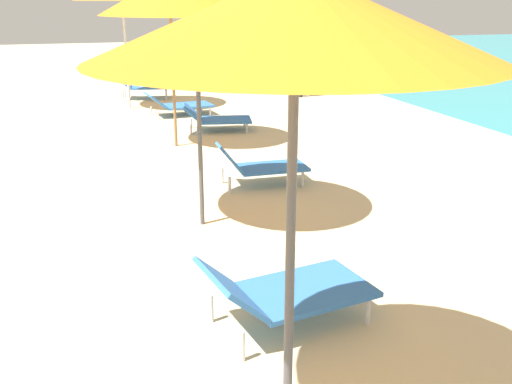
{
  "coord_description": "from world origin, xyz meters",
  "views": [
    {
      "loc": [
        -0.9,
        5.04,
        2.46
      ],
      "look_at": [
        0.49,
        9.64,
        0.83
      ],
      "focal_mm": 40.42,
      "sensor_mm": 36.0,
      "label": 1
    }
  ],
  "objects_px": {
    "lounger_farthest_shoreside": "(143,86)",
    "person_walking_far": "(300,59)",
    "lounger_farthest_inland": "(178,104)",
    "umbrella_third": "(295,17)",
    "lounger_third_shoreside": "(285,290)",
    "lounger_fourth_shoreside": "(260,165)",
    "lounger_fifth_shoreside": "(216,118)"
  },
  "relations": [
    {
      "from": "lounger_farthest_shoreside",
      "to": "person_walking_far",
      "type": "height_order",
      "value": "person_walking_far"
    },
    {
      "from": "lounger_farthest_inland",
      "to": "umbrella_third",
      "type": "bearing_deg",
      "value": -103.29
    },
    {
      "from": "lounger_third_shoreside",
      "to": "person_walking_far",
      "type": "xyz_separation_m",
      "value": [
        4.09,
        10.32,
        0.65
      ]
    },
    {
      "from": "person_walking_far",
      "to": "lounger_fourth_shoreside",
      "type": "bearing_deg",
      "value": -113.85
    },
    {
      "from": "lounger_third_shoreside",
      "to": "lounger_fourth_shoreside",
      "type": "bearing_deg",
      "value": 66.35
    },
    {
      "from": "lounger_third_shoreside",
      "to": "person_walking_far",
      "type": "bearing_deg",
      "value": 58.83
    },
    {
      "from": "lounger_third_shoreside",
      "to": "lounger_farthest_shoreside",
      "type": "xyz_separation_m",
      "value": [
        0.15,
        11.18,
        0.03
      ]
    },
    {
      "from": "lounger_fifth_shoreside",
      "to": "lounger_third_shoreside",
      "type": "bearing_deg",
      "value": -87.45
    },
    {
      "from": "lounger_farthest_shoreside",
      "to": "lounger_farthest_inland",
      "type": "bearing_deg",
      "value": -69.81
    },
    {
      "from": "umbrella_third",
      "to": "lounger_third_shoreside",
      "type": "distance_m",
      "value": 2.47
    },
    {
      "from": "lounger_fifth_shoreside",
      "to": "person_walking_far",
      "type": "bearing_deg",
      "value": 59.21
    },
    {
      "from": "lounger_third_shoreside",
      "to": "lounger_fifth_shoreside",
      "type": "bearing_deg",
      "value": 71.63
    },
    {
      "from": "lounger_fifth_shoreside",
      "to": "lounger_farthest_shoreside",
      "type": "height_order",
      "value": "lounger_farthest_shoreside"
    },
    {
      "from": "umbrella_third",
      "to": "lounger_farthest_inland",
      "type": "bearing_deg",
      "value": 83.87
    },
    {
      "from": "lounger_fourth_shoreside",
      "to": "lounger_farthest_inland",
      "type": "relative_size",
      "value": 0.82
    },
    {
      "from": "lounger_fourth_shoreside",
      "to": "lounger_fifth_shoreside",
      "type": "height_order",
      "value": "lounger_fourth_shoreside"
    },
    {
      "from": "lounger_farthest_inland",
      "to": "lounger_fourth_shoreside",
      "type": "bearing_deg",
      "value": -94.66
    },
    {
      "from": "lounger_farthest_shoreside",
      "to": "lounger_farthest_inland",
      "type": "height_order",
      "value": "lounger_farthest_shoreside"
    },
    {
      "from": "lounger_fourth_shoreside",
      "to": "lounger_fifth_shoreside",
      "type": "distance_m",
      "value": 3.55
    },
    {
      "from": "lounger_farthest_shoreside",
      "to": "person_walking_far",
      "type": "bearing_deg",
      "value": -3.3
    },
    {
      "from": "umbrella_third",
      "to": "lounger_third_shoreside",
      "type": "xyz_separation_m",
      "value": [
        0.44,
        1.26,
        -2.08
      ]
    },
    {
      "from": "lounger_fourth_shoreside",
      "to": "umbrella_third",
      "type": "bearing_deg",
      "value": -104.02
    },
    {
      "from": "lounger_farthest_inland",
      "to": "lounger_fifth_shoreside",
      "type": "bearing_deg",
      "value": -82.69
    },
    {
      "from": "lounger_third_shoreside",
      "to": "lounger_fifth_shoreside",
      "type": "height_order",
      "value": "lounger_third_shoreside"
    },
    {
      "from": "lounger_third_shoreside",
      "to": "person_walking_far",
      "type": "height_order",
      "value": "person_walking_far"
    },
    {
      "from": "lounger_farthest_shoreside",
      "to": "lounger_fifth_shoreside",
      "type": "bearing_deg",
      "value": -68.45
    },
    {
      "from": "lounger_third_shoreside",
      "to": "lounger_fifth_shoreside",
      "type": "distance_m",
      "value": 7.08
    },
    {
      "from": "lounger_third_shoreside",
      "to": "person_walking_far",
      "type": "relative_size",
      "value": 0.9
    },
    {
      "from": "person_walking_far",
      "to": "lounger_fifth_shoreside",
      "type": "bearing_deg",
      "value": -130.86
    },
    {
      "from": "lounger_farthest_inland",
      "to": "person_walking_far",
      "type": "height_order",
      "value": "person_walking_far"
    },
    {
      "from": "lounger_farthest_shoreside",
      "to": "person_walking_far",
      "type": "relative_size",
      "value": 0.89
    },
    {
      "from": "lounger_fourth_shoreside",
      "to": "lounger_farthest_shoreside",
      "type": "xyz_separation_m",
      "value": [
        -0.72,
        7.72,
        0.04
      ]
    }
  ]
}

